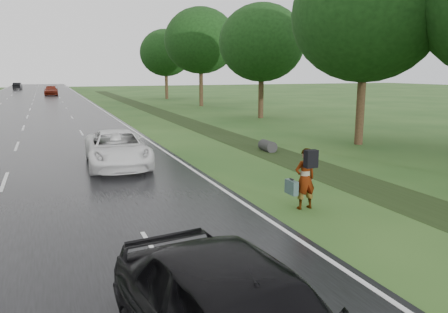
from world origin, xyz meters
TOP-DOWN VIEW (x-y plane):
  - road at (0.00, 45.00)m, footprint 14.00×180.00m
  - edge_stripe_east at (6.75, 45.00)m, footprint 0.12×180.00m
  - center_line at (0.00, 45.00)m, footprint 0.12×180.00m
  - drainage_ditch at (11.50, 18.71)m, footprint 2.20×120.00m
  - tree_east_b at (17.00, 10.00)m, footprint 7.60×7.60m
  - tree_east_c at (18.20, 24.00)m, footprint 7.00×7.00m
  - tree_east_d at (17.80, 38.00)m, footprint 8.00×8.00m
  - tree_east_f at (17.50, 52.00)m, footprint 7.20×7.20m
  - pedestrian at (8.18, 1.47)m, footprint 0.79×0.70m
  - white_pickup at (4.13, 9.16)m, footprint 2.62×5.27m
  - far_car_red at (2.45, 67.94)m, footprint 2.23×5.19m
  - far_car_dark at (-3.84, 95.11)m, footprint 1.78×4.42m

SIDE VIEW (x-z plane):
  - road at x=0.00m, z-range 0.00..0.04m
  - drainage_ditch at x=11.50m, z-range -0.24..0.32m
  - edge_stripe_east at x=6.75m, z-range 0.04..0.05m
  - center_line at x=0.00m, z-range 0.04..0.05m
  - far_car_dark at x=-3.84m, z-range 0.04..1.47m
  - white_pickup at x=4.13m, z-range 0.04..1.48m
  - far_car_red at x=2.45m, z-range 0.04..1.53m
  - pedestrian at x=8.18m, z-range 0.03..1.79m
  - tree_east_c at x=18.20m, z-range 1.49..10.78m
  - tree_east_f at x=17.50m, z-range 1.56..11.18m
  - tree_east_b at x=17.00m, z-range 1.63..11.74m
  - tree_east_d at x=17.80m, z-range 1.77..12.53m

